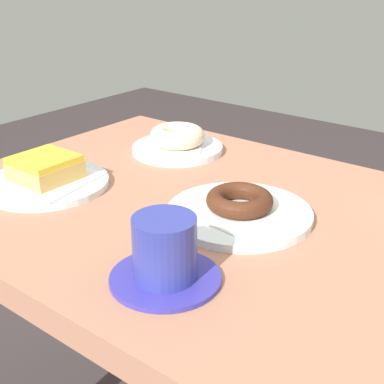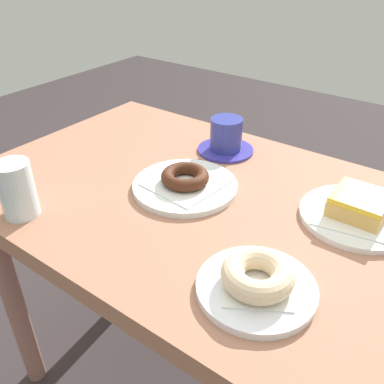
% 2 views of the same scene
% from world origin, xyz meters
% --- Properties ---
extents(table, '(1.03, 0.68, 0.74)m').
position_xyz_m(table, '(0.00, 0.00, 0.64)').
color(table, '#A16B52').
rests_on(table, ground_plane).
extents(plate_glazed_square, '(0.22, 0.22, 0.01)m').
position_xyz_m(plate_glazed_square, '(0.32, 0.11, 0.75)').
color(plate_glazed_square, white).
rests_on(plate_glazed_square, table).
extents(napkin_glazed_square, '(0.18, 0.18, 0.00)m').
position_xyz_m(napkin_glazed_square, '(0.32, 0.11, 0.76)').
color(napkin_glazed_square, white).
rests_on(napkin_glazed_square, plate_glazed_square).
extents(donut_glazed_square, '(0.10, 0.10, 0.04)m').
position_xyz_m(donut_glazed_square, '(0.32, 0.11, 0.78)').
color(donut_glazed_square, tan).
rests_on(donut_glazed_square, napkin_glazed_square).
extents(plate_chocolate_ring, '(0.23, 0.23, 0.01)m').
position_xyz_m(plate_chocolate_ring, '(-0.03, -0.00, 0.75)').
color(plate_chocolate_ring, white).
rests_on(plate_chocolate_ring, table).
extents(napkin_chocolate_ring, '(0.16, 0.16, 0.00)m').
position_xyz_m(napkin_chocolate_ring, '(-0.03, -0.00, 0.76)').
color(napkin_chocolate_ring, white).
rests_on(napkin_chocolate_ring, plate_chocolate_ring).
extents(donut_chocolate_ring, '(0.11, 0.11, 0.03)m').
position_xyz_m(donut_chocolate_ring, '(-0.03, -0.00, 0.77)').
color(donut_chocolate_ring, '#452112').
rests_on(donut_chocolate_ring, napkin_chocolate_ring).
extents(plate_sugar_ring, '(0.19, 0.19, 0.01)m').
position_xyz_m(plate_sugar_ring, '(0.25, -0.18, 0.75)').
color(plate_sugar_ring, white).
rests_on(plate_sugar_ring, table).
extents(napkin_sugar_ring, '(0.15, 0.15, 0.00)m').
position_xyz_m(napkin_sugar_ring, '(0.25, -0.18, 0.76)').
color(napkin_sugar_ring, white).
rests_on(napkin_sugar_ring, plate_sugar_ring).
extents(donut_sugar_ring, '(0.12, 0.12, 0.04)m').
position_xyz_m(donut_sugar_ring, '(0.25, -0.18, 0.78)').
color(donut_sugar_ring, beige).
rests_on(donut_sugar_ring, napkin_sugar_ring).
extents(water_glass, '(0.07, 0.07, 0.12)m').
position_xyz_m(water_glass, '(-0.23, -0.27, 0.80)').
color(water_glass, silver).
rests_on(water_glass, table).
extents(coffee_cup, '(0.15, 0.15, 0.09)m').
position_xyz_m(coffee_cup, '(-0.05, 0.21, 0.78)').
color(coffee_cup, '#353099').
rests_on(coffee_cup, table).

